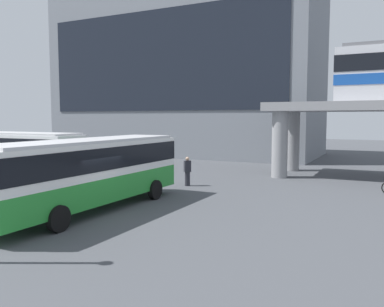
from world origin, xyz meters
name	(u,v)px	position (x,y,z in m)	size (l,w,h in m)	color
ground_plane	(190,182)	(0.00, 10.00, 0.00)	(120.00, 120.00, 0.00)	#47494F
station_building	(187,76)	(-9.92, 29.22, 9.16)	(30.03, 13.33, 18.31)	slate
bus_main	(89,167)	(-0.36, 0.59, 1.99)	(2.87, 11.07, 3.22)	#268C33
bus_secondary	(11,151)	(-11.09, 5.33, 1.99)	(11.05, 2.81, 3.22)	teal
pedestrian_near_building	(187,172)	(0.56, 8.52, 0.85)	(0.46, 0.47, 1.79)	#26262D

